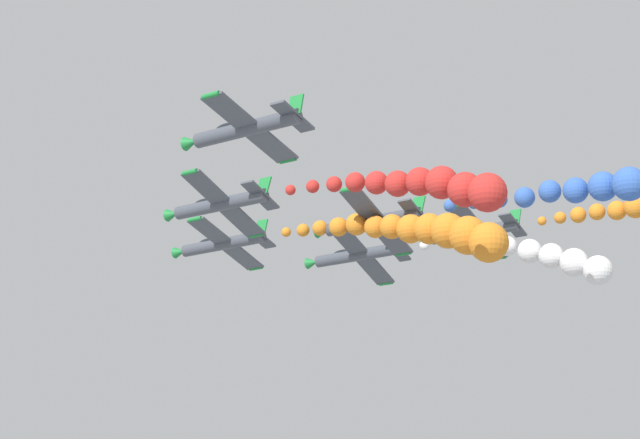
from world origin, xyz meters
name	(u,v)px	position (x,y,z in m)	size (l,w,h in m)	color
airplane_lead	(222,244)	(0.50, 11.14, 107.17)	(9.27, 10.35, 3.34)	#474C56
smoke_trail_lead	(433,233)	(-2.16, -12.15, 103.98)	(6.09, 23.49, 7.05)	orange
airplane_left_inner	(219,204)	(-9.06, 3.69, 107.26)	(9.11, 10.35, 3.61)	#474C56
smoke_trail_left_inner	(435,186)	(-11.40, -17.48, 104.36)	(5.42, 20.38, 6.17)	red
airplane_right_inner	(357,255)	(9.36, 2.34, 106.73)	(8.94, 10.35, 4.07)	#474C56
smoke_trail_right_inner	(548,257)	(9.02, -16.72, 103.68)	(2.69, 17.85, 6.28)	white
airplane_left_outer	(371,222)	(0.65, -4.76, 106.69)	(8.97, 10.35, 4.00)	#474C56
smoke_trail_left_outer	(581,189)	(-1.40, -24.10, 105.56)	(4.78, 17.70, 3.59)	blue
airplane_right_outer	(245,129)	(-18.46, -6.22, 108.82)	(9.38, 10.35, 3.12)	#474C56
airplane_trailing	(473,232)	(17.98, -5.25, 109.70)	(9.11, 10.35, 3.58)	#474C56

